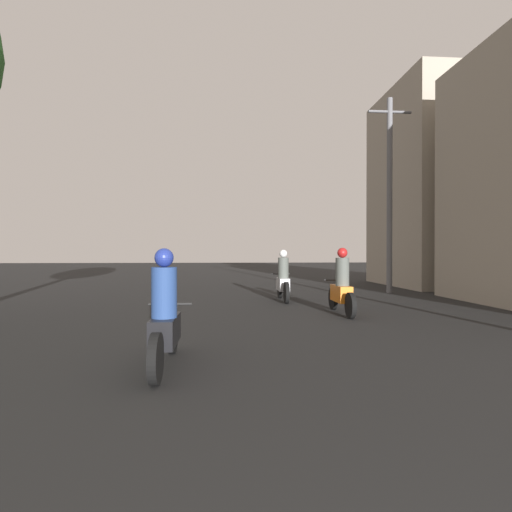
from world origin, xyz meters
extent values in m
cylinder|color=black|center=(-1.62, 6.20, 0.29)|extent=(0.10, 0.58, 0.58)
cylinder|color=black|center=(-1.62, 4.78, 0.29)|extent=(0.10, 0.58, 0.58)
cube|color=black|center=(-1.62, 5.49, 0.47)|extent=(0.30, 0.88, 0.36)
cylinder|color=black|center=(-1.62, 5.95, 0.75)|extent=(0.60, 0.04, 0.04)
cylinder|color=navy|center=(-1.62, 5.40, 0.97)|extent=(0.32, 0.32, 0.64)
sphere|color=navy|center=(-1.62, 5.40, 1.40)|extent=(0.24, 0.24, 0.24)
cylinder|color=black|center=(1.92, 10.39, 0.29)|extent=(0.10, 0.59, 0.59)
cylinder|color=black|center=(1.92, 8.96, 0.29)|extent=(0.10, 0.59, 0.59)
cube|color=orange|center=(1.92, 9.68, 0.49)|extent=(0.30, 0.92, 0.39)
cylinder|color=black|center=(1.92, 10.14, 0.78)|extent=(0.60, 0.04, 0.04)
cylinder|color=#4C514C|center=(1.92, 9.58, 1.02)|extent=(0.32, 0.32, 0.66)
sphere|color=#A51919|center=(1.92, 9.58, 1.47)|extent=(0.24, 0.24, 0.24)
cylinder|color=black|center=(0.90, 13.10, 0.31)|extent=(0.10, 0.63, 0.63)
cylinder|color=black|center=(0.90, 11.70, 0.31)|extent=(0.10, 0.63, 0.63)
cube|color=#ADADB2|center=(0.90, 12.40, 0.51)|extent=(0.30, 0.91, 0.38)
cylinder|color=black|center=(0.90, 12.86, 0.80)|extent=(0.60, 0.04, 0.04)
cylinder|color=#4C514C|center=(0.90, 12.31, 1.01)|extent=(0.32, 0.32, 0.62)
sphere|color=silver|center=(0.90, 12.31, 1.44)|extent=(0.24, 0.24, 0.24)
cube|color=gray|center=(8.90, 17.61, 4.39)|extent=(4.88, 5.88, 8.79)
cylinder|color=slate|center=(5.13, 14.45, 3.56)|extent=(0.20, 0.20, 7.11)
cylinder|color=slate|center=(5.13, 14.45, 6.61)|extent=(1.60, 0.10, 0.10)
camera|label=1|loc=(-0.85, 0.29, 1.47)|focal=28.00mm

